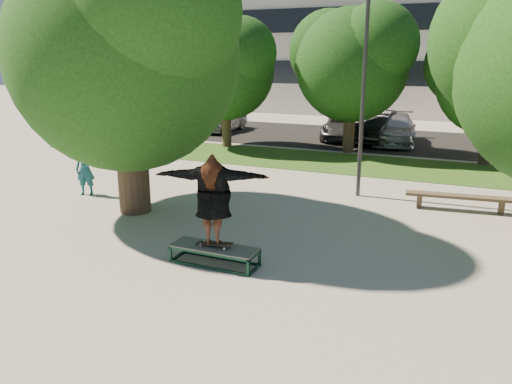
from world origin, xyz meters
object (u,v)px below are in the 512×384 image
at_px(bystander, 85,169).
at_px(car_silver_a, 222,119).
at_px(car_dark, 374,126).
at_px(car_grey, 345,127).
at_px(lamppost, 364,90).
at_px(bench, 460,198).
at_px(car_silver_b, 395,129).
at_px(grind_box, 214,255).
at_px(tree_left, 124,42).

bearing_deg(bystander, car_silver_a, 81.51).
bearing_deg(car_dark, bystander, -111.51).
bearing_deg(bystander, car_grey, 52.84).
xyz_separation_m(lamppost, bystander, (-7.58, -3.22, -2.36)).
height_order(bench, car_silver_b, car_silver_b).
relative_size(grind_box, car_grey, 0.39).
bearing_deg(car_silver_a, car_silver_b, -2.65).
relative_size(tree_left, bystander, 4.47).
distance_m(bench, car_silver_a, 16.80).
xyz_separation_m(bystander, car_grey, (4.58, 13.62, -0.15)).
relative_size(bench, car_dark, 0.62).
height_order(grind_box, car_dark, car_dark).
xyz_separation_m(tree_left, grind_box, (3.77, -2.40, -4.23)).
bearing_deg(tree_left, bystander, 163.28).
bearing_deg(car_grey, grind_box, -93.56).
xyz_separation_m(tree_left, bench, (8.17, 3.51, -4.06)).
bearing_deg(car_silver_b, grind_box, -100.53).
distance_m(grind_box, car_dark, 16.47).
bearing_deg(car_grey, lamppost, -82.53).
bearing_deg(bench, car_silver_b, 101.34).
bearing_deg(car_silver_b, car_dark, 172.26).
distance_m(car_silver_a, car_grey, 7.00).
bearing_deg(bystander, bench, -3.46).
bearing_deg(grind_box, tree_left, 147.53).
distance_m(tree_left, car_grey, 14.98).
distance_m(car_silver_a, car_silver_b, 9.50).
xyz_separation_m(tree_left, car_dark, (3.79, 14.06, -3.66)).
distance_m(bystander, car_silver_a, 13.82).
height_order(lamppost, car_silver_a, lamppost).
xyz_separation_m(bystander, car_silver_b, (7.08, 13.36, -0.10)).
height_order(bystander, car_grey, bystander).
bearing_deg(lamppost, car_silver_b, 92.82).
xyz_separation_m(tree_left, bystander, (-2.29, 0.69, -3.63)).
relative_size(tree_left, car_grey, 1.54).
bearing_deg(car_grey, bench, -70.06).
xyz_separation_m(bystander, bench, (10.46, 2.82, -0.43)).
height_order(bystander, bench, bystander).
height_order(car_silver_a, car_grey, car_silver_a).
bearing_deg(bystander, tree_left, -35.28).
distance_m(lamppost, bench, 4.02).
bearing_deg(grind_box, car_grey, 95.06).
bearing_deg(lamppost, car_dark, 98.40).
bearing_deg(car_silver_a, lamppost, -47.24).
height_order(bystander, car_silver_a, bystander).
bearing_deg(tree_left, lamppost, 36.42).
bearing_deg(car_silver_b, tree_left, -115.82).
bearing_deg(lamppost, bench, -7.82).
bearing_deg(tree_left, bench, 23.25).
bearing_deg(bench, bystander, -171.35).
height_order(lamppost, bystander, lamppost).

